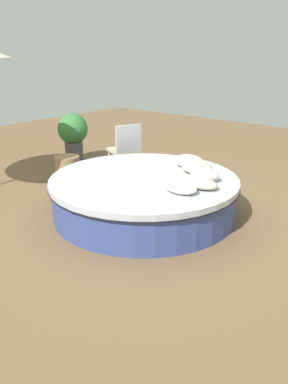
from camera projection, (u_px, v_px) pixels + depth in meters
The scene contains 10 objects.
ground_plane at pixel (144, 213), 5.67m from camera, with size 16.00×16.00×0.00m, color brown.
round_bed at pixel (144, 195), 5.57m from camera, with size 2.72×2.72×0.57m.
throw_pillow_0 at pixel (180, 187), 4.85m from camera, with size 0.47×0.30×0.15m, color white.
throw_pillow_1 at pixel (200, 183), 5.03m from camera, with size 0.52×0.31×0.14m, color beige.
throw_pillow_2 at pixel (204, 174), 5.32m from camera, with size 0.43×0.30×0.18m, color beige.
throw_pillow_3 at pixel (197, 167), 5.61m from camera, with size 0.49×0.37×0.21m, color beige.
throw_pillow_4 at pixel (189, 161), 5.91m from camera, with size 0.49×0.35×0.20m, color silver.
patio_chair at pixel (126, 146), 7.31m from camera, with size 0.65×0.67×0.98m.
planter at pixel (73, 133), 8.11m from camera, with size 0.64×0.64×1.04m.
side_table at pixel (68, 170), 6.90m from camera, with size 0.45×0.45×0.50m, color #997A56.
Camera 1 is at (3.31, -4.02, 2.28)m, focal length 35.69 mm.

